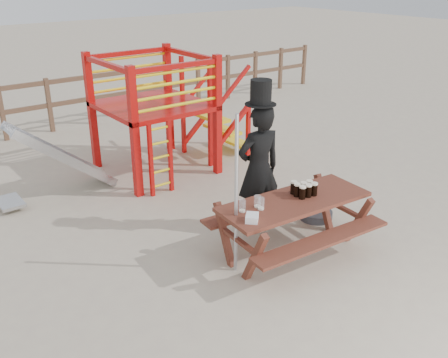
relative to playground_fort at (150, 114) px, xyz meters
The scene contains 10 objects.
ground 3.74m from the playground_fort, 91.99° to the right, with size 60.00×60.00×0.00m, color #B3A68B.
back_fence 3.44m from the playground_fort, 92.08° to the left, with size 15.09×0.09×1.20m.
playground_fort is the anchor object (origin of this frame).
picnic_table 3.60m from the playground_fort, 89.89° to the right, with size 2.07×1.52×0.76m.
man_with_hat 2.79m from the playground_fort, 88.52° to the right, with size 0.71×0.52×2.13m.
metal_pole 3.52m from the playground_fort, 103.61° to the right, with size 0.04×0.04×1.98m, color #B2B2B7.
parasol_base 3.38m from the playground_fort, 72.55° to the right, with size 0.49×0.49×0.21m.
paper_bag 3.74m from the playground_fort, 102.05° to the right, with size 0.18×0.14×0.08m, color white.
stout_pints 3.54m from the playground_fort, 86.92° to the right, with size 0.28×0.28×0.17m.
empty_glasses 3.49m from the playground_fort, 99.45° to the right, with size 0.31×0.17×0.15m.
Camera 1 is at (-3.98, -3.88, 3.45)m, focal length 40.00 mm.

